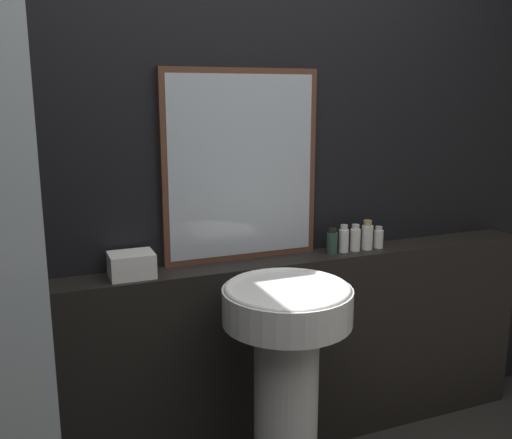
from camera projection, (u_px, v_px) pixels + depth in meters
wall_back at (255, 182)px, 2.54m from camera, size 8.00×0.06×2.50m
vanity_counter at (265, 358)px, 2.60m from camera, size 2.75×0.19×0.92m
pedestal_sink at (286, 371)px, 2.17m from camera, size 0.49×0.49×0.95m
mirror at (241, 167)px, 2.45m from camera, size 0.70×0.03×0.82m
towel_stack at (132, 265)px, 2.27m from camera, size 0.18×0.14×0.10m
shampoo_bottle at (332, 242)px, 2.61m from camera, size 0.05×0.05×0.12m
conditioner_bottle at (344, 239)px, 2.63m from camera, size 0.05×0.05×0.13m
lotion_bottle at (355, 239)px, 2.65m from camera, size 0.05×0.05×0.13m
body_wash_bottle at (367, 236)px, 2.68m from camera, size 0.05×0.05×0.14m
hand_soap_bottle at (378, 238)px, 2.70m from camera, size 0.05×0.05×0.10m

